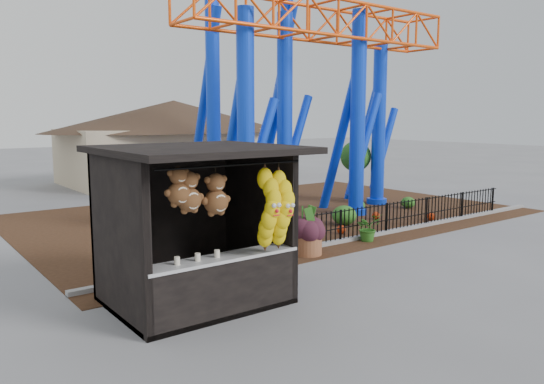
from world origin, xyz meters
TOP-DOWN VIEW (x-y plane):
  - ground at (0.00, 0.00)m, footprint 120.00×120.00m
  - mulch_bed at (4.00, 8.00)m, footprint 18.00×12.00m
  - curb at (4.00, 3.00)m, footprint 18.00×0.18m
  - prize_booth at (-2.98, 0.91)m, footprint 3.50×3.40m
  - picket_fence at (4.90, 3.00)m, footprint 12.20×0.06m
  - roller_coaster at (5.12, 8.23)m, footprint 11.00×6.37m
  - terracotta_planter at (1.16, 2.57)m, footprint 0.95×0.95m
  - planter_foliage at (1.16, 2.57)m, footprint 0.70×0.70m
  - potted_plant at (3.62, 2.70)m, footprint 0.82×0.74m
  - landscaping at (4.36, 5.79)m, footprint 8.63×4.33m
  - pavilion at (6.00, 20.00)m, footprint 15.00×15.00m

SIDE VIEW (x-z plane):
  - ground at x=0.00m, z-range 0.00..0.00m
  - mulch_bed at x=4.00m, z-range 0.00..0.02m
  - curb at x=4.00m, z-range 0.00..0.12m
  - terracotta_planter at x=1.16m, z-range 0.00..0.60m
  - landscaping at x=4.36m, z-range -0.03..0.66m
  - potted_plant at x=3.62m, z-range 0.00..0.83m
  - picket_fence at x=4.90m, z-range 0.00..1.00m
  - planter_foliage at x=1.16m, z-range 0.60..1.24m
  - prize_booth at x=-2.98m, z-range -0.04..3.08m
  - pavilion at x=6.00m, z-range 0.67..5.47m
  - roller_coaster at x=5.12m, z-range 1.03..11.85m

